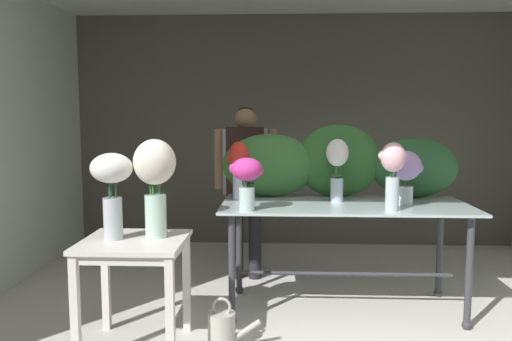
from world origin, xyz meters
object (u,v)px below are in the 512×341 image
display_table_glass (344,221)px  vase_magenta_roses (247,177)px  side_table_white (134,255)px  vase_blush_tulips (392,169)px  vase_lilac_stock (406,171)px  vase_white_roses_tall (112,183)px  florist (246,175)px  vase_scarlet_anemones (239,166)px  vase_cream_lisianthus_tall (156,176)px  vase_ivory_lilies (337,164)px  watering_can (222,330)px

display_table_glass → vase_magenta_roses: (-0.73, -0.33, 0.37)m
side_table_white → vase_blush_tulips: vase_blush_tulips is taller
vase_magenta_roses → display_table_glass: bearing=24.3°
vase_lilac_stock → vase_white_roses_tall: bearing=-161.4°
side_table_white → florist: florist is taller
vase_scarlet_anemones → vase_cream_lisianthus_tall: vase_cream_lisianthus_tall is taller
florist → vase_magenta_roses: bearing=-85.9°
vase_ivory_lilies → watering_can: vase_ivory_lilies is taller
vase_scarlet_anemones → watering_can: vase_scarlet_anemones is taller
display_table_glass → vase_cream_lisianthus_tall: vase_cream_lisianthus_tall is taller
display_table_glass → watering_can: (-0.87, -0.71, -0.58)m
vase_scarlet_anemones → watering_can: (-0.04, -0.85, -0.99)m
vase_lilac_stock → vase_white_roses_tall: size_ratio=0.73×
florist → vase_lilac_stock: 1.48m
display_table_glass → watering_can: bearing=-140.8°
side_table_white → vase_lilac_stock: size_ratio=1.77×
vase_blush_tulips → watering_can: vase_blush_tulips is taller
vase_magenta_roses → vase_white_roses_tall: size_ratio=0.68×
florist → vase_blush_tulips: 1.52m
display_table_glass → vase_ivory_lilies: (-0.05, 0.09, 0.43)m
vase_lilac_stock → watering_can: size_ratio=1.16×
side_table_white → display_table_glass: bearing=26.3°
vase_lilac_stock → display_table_glass: bearing=175.9°
watering_can → vase_scarlet_anemones: bearing=87.2°
vase_ivory_lilies → vase_white_roses_tall: 1.72m
side_table_white → vase_white_roses_tall: size_ratio=1.30×
display_table_glass → florist: size_ratio=1.18×
side_table_white → vase_scarlet_anemones: 1.16m
vase_ivory_lilies → vase_cream_lisianthus_tall: bearing=-149.3°
vase_magenta_roses → vase_scarlet_anemones: bearing=101.4°
vase_magenta_roses → vase_scarlet_anemones: 0.48m
side_table_white → vase_scarlet_anemones: bearing=54.3°
vase_magenta_roses → vase_ivory_lilies: bearing=31.8°
florist → vase_scarlet_anemones: florist is taller
vase_white_roses_tall → watering_can: bearing=0.4°
vase_cream_lisianthus_tall → vase_ivory_lilies: bearing=30.7°
vase_scarlet_anemones → florist: bearing=88.3°
display_table_glass → vase_white_roses_tall: 1.76m
vase_lilac_stock → vase_scarlet_anemones: size_ratio=0.88×
watering_can → vase_blush_tulips: bearing=19.8°
vase_ivory_lilies → vase_magenta_roses: bearing=-148.2°
side_table_white → florist: 1.62m
vase_cream_lisianthus_tall → florist: bearing=70.5°
florist → vase_lilac_stock: size_ratio=3.90×
display_table_glass → vase_ivory_lilies: size_ratio=3.82×
vase_magenta_roses → vase_white_roses_tall: bearing=-155.4°
side_table_white → vase_magenta_roses: 0.92m
vase_cream_lisianthus_tall → watering_can: size_ratio=1.82×
side_table_white → vase_blush_tulips: bearing=13.8°
display_table_glass → vase_scarlet_anemones: vase_scarlet_anemones is taller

